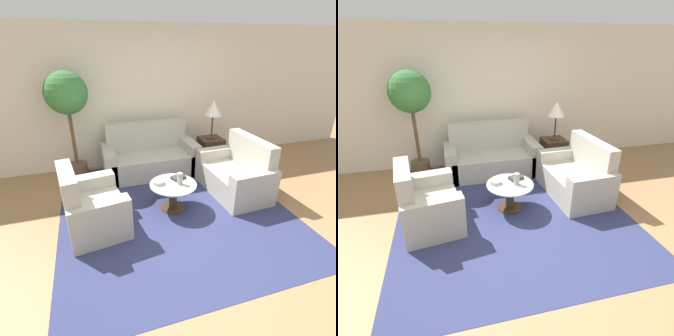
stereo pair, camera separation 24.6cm
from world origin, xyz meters
The scene contains 13 objects.
ground_plane centered at (0.00, 0.00, 0.00)m, with size 14.00×14.00×0.00m, color #9E754C.
wall_back centered at (0.00, 2.64, 1.30)m, with size 10.00×0.06×2.60m.
rug centered at (0.01, 0.76, 0.00)m, with size 3.24×3.47×0.01m.
sofa_main centered at (-0.02, 2.08, 0.29)m, with size 1.72×0.80×0.93m.
armchair centered at (-1.17, 0.63, 0.29)m, with size 0.87×1.04×0.90m.
loveseat centered at (1.18, 0.93, 0.29)m, with size 0.82×1.30×0.91m.
coffee_table centered at (0.01, 0.76, 0.27)m, with size 0.68×0.68×0.41m.
side_table centered at (1.20, 1.98, 0.29)m, with size 0.43×0.43×0.58m.
table_lamp centered at (1.20, 1.98, 1.15)m, with size 0.32×0.32×0.72m.
potted_plant centered at (-1.33, 2.18, 1.40)m, with size 0.69×0.69×1.88m.
vase centered at (0.10, 0.72, 0.50)m, with size 0.08×0.08×0.17m.
bowl centered at (-0.19, 0.82, 0.44)m, with size 0.16×0.16×0.05m.
book_stack centered at (0.14, 0.88, 0.43)m, with size 0.24×0.19×0.04m.
Camera 1 is at (-1.05, -2.40, 2.24)m, focal length 28.00 mm.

